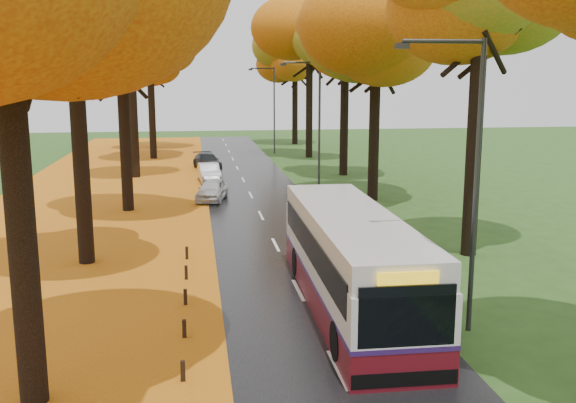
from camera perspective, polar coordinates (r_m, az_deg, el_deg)
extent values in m
cube|color=black|center=(34.00, -2.60, -0.93)|extent=(6.50, 90.00, 0.04)
cube|color=silver|center=(34.00, -2.60, -0.89)|extent=(0.12, 90.00, 0.01)
cube|color=#9C4A0E|center=(34.32, -17.72, -1.34)|extent=(12.00, 90.00, 0.02)
cube|color=orange|center=(33.84, -7.74, -1.03)|extent=(0.90, 90.00, 0.01)
cylinder|color=black|center=(14.34, -22.74, -0.73)|extent=(0.60, 0.60, 8.58)
cylinder|color=black|center=(25.09, -18.01, 4.88)|extent=(0.60, 0.60, 9.15)
cylinder|color=black|center=(34.94, -14.29, 5.67)|extent=(0.60, 0.60, 8.00)
ellipsoid|color=orange|center=(34.87, -14.69, 13.87)|extent=(9.20, 9.20, 7.18)
cylinder|color=black|center=(46.89, -13.57, 7.29)|extent=(0.60, 0.60, 8.58)
ellipsoid|color=orange|center=(46.89, -13.87, 13.84)|extent=(8.00, 8.00, 6.24)
cylinder|color=black|center=(57.79, -12.02, 8.26)|extent=(0.60, 0.60, 9.15)
ellipsoid|color=orange|center=(57.83, -12.25, 13.93)|extent=(9.20, 9.20, 7.18)
cylinder|color=black|center=(67.82, -11.99, 8.13)|extent=(0.60, 0.60, 8.00)
ellipsoid|color=orange|center=(67.78, -12.16, 12.35)|extent=(8.00, 8.00, 6.24)
cylinder|color=black|center=(26.08, 16.23, 5.26)|extent=(0.60, 0.60, 9.22)
cylinder|color=black|center=(37.16, 7.66, 6.34)|extent=(0.60, 0.60, 8.19)
ellipsoid|color=orange|center=(37.12, 7.87, 14.25)|extent=(9.20, 9.20, 7.18)
cylinder|color=black|center=(46.95, 5.02, 7.64)|extent=(0.60, 0.60, 8.70)
ellipsoid|color=orange|center=(46.97, 5.13, 14.28)|extent=(8.20, 8.20, 6.40)
cylinder|color=black|center=(57.58, 1.90, 8.51)|extent=(0.60, 0.60, 9.22)
ellipsoid|color=orange|center=(57.63, 1.94, 14.24)|extent=(9.20, 9.20, 7.18)
cylinder|color=black|center=(69.52, 0.62, 8.50)|extent=(0.60, 0.60, 8.19)
ellipsoid|color=orange|center=(69.50, 0.63, 12.72)|extent=(8.20, 8.20, 6.40)
cube|color=black|center=(15.64, -9.33, -14.66)|extent=(0.11, 0.11, 0.52)
cube|color=black|center=(18.02, -9.20, -11.11)|extent=(0.11, 0.11, 0.52)
cube|color=black|center=(20.46, -9.11, -8.40)|extent=(0.11, 0.11, 0.52)
cube|color=black|center=(22.93, -9.04, -6.27)|extent=(0.11, 0.11, 0.52)
cube|color=black|center=(25.42, -8.98, -4.55)|extent=(0.11, 0.11, 0.52)
cylinder|color=#333538|center=(18.02, 16.36, 0.97)|extent=(0.14, 0.14, 8.00)
cylinder|color=#333538|center=(17.37, 13.67, 13.67)|extent=(2.20, 0.11, 0.11)
cube|color=#333538|center=(16.99, 10.11, 13.47)|extent=(0.35, 0.18, 0.14)
cylinder|color=#333538|center=(38.96, 2.80, 6.49)|extent=(0.14, 0.14, 8.00)
cylinder|color=#333538|center=(38.67, 1.22, 12.25)|extent=(2.20, 0.11, 0.11)
cube|color=#333538|center=(38.50, -0.43, 12.08)|extent=(0.35, 0.18, 0.14)
cylinder|color=#333538|center=(60.66, -1.23, 8.06)|extent=(0.14, 0.14, 8.00)
cylinder|color=#333538|center=(60.47, -2.30, 11.74)|extent=(2.20, 0.11, 0.11)
cube|color=#333538|center=(60.36, -3.36, 11.62)|extent=(0.35, 0.18, 0.14)
cube|color=#560D15|center=(20.04, 5.52, -8.01)|extent=(2.70, 11.14, 0.91)
cube|color=silver|center=(19.71, 5.58, -4.95)|extent=(2.70, 11.14, 1.31)
cube|color=silver|center=(19.46, 5.63, -2.09)|extent=(2.64, 10.92, 0.71)
cube|color=#2F1854|center=(19.89, 5.55, -6.63)|extent=(2.72, 11.16, 0.12)
cube|color=black|center=(19.61, 5.60, -3.82)|extent=(2.71, 10.26, 0.86)
cube|color=black|center=(14.59, 10.52, -10.01)|extent=(2.22, 0.09, 1.41)
cube|color=yellow|center=(14.31, 10.64, -6.71)|extent=(1.39, 0.08, 0.28)
cube|color=black|center=(15.20, 10.30, -15.22)|extent=(2.48, 0.16, 0.35)
cylinder|color=black|center=(16.35, 4.54, -12.28)|extent=(0.30, 1.01, 1.01)
cylinder|color=black|center=(16.94, 12.28, -11.65)|extent=(0.30, 1.01, 1.01)
cylinder|color=black|center=(22.95, 0.87, -5.37)|extent=(0.30, 1.01, 1.01)
cylinder|color=black|center=(23.38, 6.44, -5.14)|extent=(0.30, 1.01, 1.01)
imported|color=silver|center=(37.23, -6.76, 1.04)|extent=(2.25, 3.85, 1.23)
imported|color=#ACB0B5|center=(44.04, -7.02, 2.56)|extent=(1.62, 3.90, 1.26)
imported|color=black|center=(50.29, -7.20, 3.56)|extent=(2.39, 4.42, 1.22)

